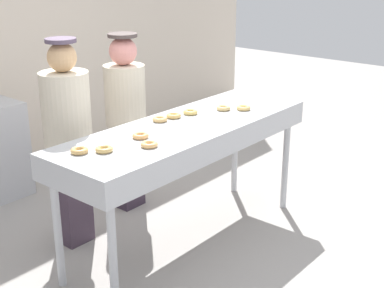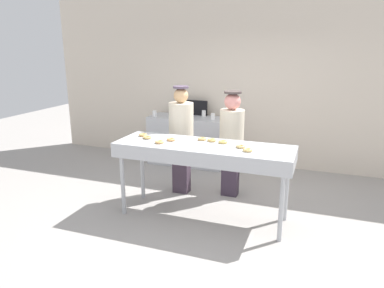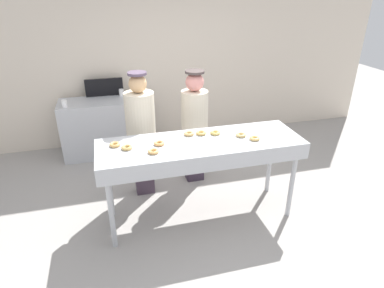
{
  "view_description": "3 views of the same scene",
  "coord_description": "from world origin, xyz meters",
  "px_view_note": "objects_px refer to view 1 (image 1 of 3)",
  "views": [
    {
      "loc": [
        -2.94,
        -2.52,
        2.22
      ],
      "look_at": [
        -0.17,
        -0.19,
        0.93
      ],
      "focal_mm": 50.35,
      "sensor_mm": 36.0,
      "label": 1
    },
    {
      "loc": [
        1.37,
        -4.15,
        2.21
      ],
      "look_at": [
        -0.13,
        -0.07,
        1.01
      ],
      "focal_mm": 33.55,
      "sensor_mm": 36.0,
      "label": 2
    },
    {
      "loc": [
        -0.93,
        -3.12,
        2.54
      ],
      "look_at": [
        -0.11,
        -0.04,
        1.0
      ],
      "focal_mm": 30.66,
      "sensor_mm": 36.0,
      "label": 3
    }
  ],
  "objects_px": {
    "glazed_donut_7": "(140,136)",
    "glazed_donut_8": "(80,151)",
    "glazed_donut_0": "(190,112)",
    "glazed_donut_1": "(174,116)",
    "fryer_conveyor": "(187,136)",
    "glazed_donut_5": "(244,108)",
    "worker_assistant": "(126,111)",
    "glazed_donut_2": "(223,108)",
    "glazed_donut_3": "(149,144)",
    "glazed_donut_4": "(160,119)",
    "glazed_donut_6": "(104,149)",
    "worker_baker": "(68,130)"
  },
  "relations": [
    {
      "from": "glazed_donut_3",
      "to": "glazed_donut_4",
      "type": "relative_size",
      "value": 1.0
    },
    {
      "from": "glazed_donut_7",
      "to": "worker_assistant",
      "type": "relative_size",
      "value": 0.07
    },
    {
      "from": "glazed_donut_0",
      "to": "glazed_donut_7",
      "type": "distance_m",
      "value": 0.68
    },
    {
      "from": "glazed_donut_7",
      "to": "glazed_donut_2",
      "type": "bearing_deg",
      "value": -1.21
    },
    {
      "from": "fryer_conveyor",
      "to": "worker_baker",
      "type": "relative_size",
      "value": 1.38
    },
    {
      "from": "fryer_conveyor",
      "to": "glazed_donut_6",
      "type": "relative_size",
      "value": 19.63
    },
    {
      "from": "fryer_conveyor",
      "to": "glazed_donut_6",
      "type": "distance_m",
      "value": 0.81
    },
    {
      "from": "glazed_donut_4",
      "to": "glazed_donut_8",
      "type": "xyz_separation_m",
      "value": [
        -0.84,
        -0.08,
        0.0
      ]
    },
    {
      "from": "glazed_donut_5",
      "to": "glazed_donut_6",
      "type": "height_order",
      "value": "same"
    },
    {
      "from": "glazed_donut_3",
      "to": "glazed_donut_7",
      "type": "bearing_deg",
      "value": 62.69
    },
    {
      "from": "fryer_conveyor",
      "to": "glazed_donut_5",
      "type": "bearing_deg",
      "value": -10.68
    },
    {
      "from": "glazed_donut_0",
      "to": "glazed_donut_4",
      "type": "xyz_separation_m",
      "value": [
        -0.3,
        0.05,
        0.0
      ]
    },
    {
      "from": "fryer_conveyor",
      "to": "worker_assistant",
      "type": "height_order",
      "value": "worker_assistant"
    },
    {
      "from": "glazed_donut_2",
      "to": "glazed_donut_4",
      "type": "height_order",
      "value": "same"
    },
    {
      "from": "glazed_donut_0",
      "to": "glazed_donut_4",
      "type": "relative_size",
      "value": 1.0
    },
    {
      "from": "glazed_donut_2",
      "to": "glazed_donut_6",
      "type": "xyz_separation_m",
      "value": [
        -1.28,
        0.01,
        0.0
      ]
    },
    {
      "from": "glazed_donut_6",
      "to": "worker_assistant",
      "type": "distance_m",
      "value": 1.27
    },
    {
      "from": "glazed_donut_1",
      "to": "glazed_donut_2",
      "type": "relative_size",
      "value": 1.0
    },
    {
      "from": "glazed_donut_3",
      "to": "glazed_donut_6",
      "type": "bearing_deg",
      "value": 148.12
    },
    {
      "from": "glazed_donut_0",
      "to": "glazed_donut_8",
      "type": "bearing_deg",
      "value": -178.88
    },
    {
      "from": "glazed_donut_7",
      "to": "glazed_donut_4",
      "type": "bearing_deg",
      "value": 23.91
    },
    {
      "from": "glazed_donut_7",
      "to": "glazed_donut_3",
      "type": "bearing_deg",
      "value": -117.31
    },
    {
      "from": "glazed_donut_0",
      "to": "glazed_donut_1",
      "type": "relative_size",
      "value": 1.0
    },
    {
      "from": "glazed_donut_4",
      "to": "glazed_donut_6",
      "type": "relative_size",
      "value": 1.0
    },
    {
      "from": "glazed_donut_1",
      "to": "glazed_donut_4",
      "type": "relative_size",
      "value": 1.0
    },
    {
      "from": "glazed_donut_4",
      "to": "fryer_conveyor",
      "type": "bearing_deg",
      "value": -66.71
    },
    {
      "from": "glazed_donut_4",
      "to": "glazed_donut_7",
      "type": "relative_size",
      "value": 1.0
    },
    {
      "from": "glazed_donut_2",
      "to": "glazed_donut_7",
      "type": "height_order",
      "value": "same"
    },
    {
      "from": "glazed_donut_1",
      "to": "glazed_donut_3",
      "type": "xyz_separation_m",
      "value": [
        -0.6,
        -0.32,
        0.0
      ]
    },
    {
      "from": "glazed_donut_7",
      "to": "glazed_donut_8",
      "type": "height_order",
      "value": "same"
    },
    {
      "from": "glazed_donut_8",
      "to": "glazed_donut_7",
      "type": "bearing_deg",
      "value": -10.97
    },
    {
      "from": "worker_baker",
      "to": "glazed_donut_2",
      "type": "bearing_deg",
      "value": 148.35
    },
    {
      "from": "glazed_donut_1",
      "to": "glazed_donut_5",
      "type": "relative_size",
      "value": 1.0
    },
    {
      "from": "glazed_donut_2",
      "to": "worker_baker",
      "type": "xyz_separation_m",
      "value": [
        -1.06,
        0.68,
        -0.07
      ]
    },
    {
      "from": "glazed_donut_3",
      "to": "worker_assistant",
      "type": "xyz_separation_m",
      "value": [
        0.7,
        0.98,
        -0.11
      ]
    },
    {
      "from": "glazed_donut_0",
      "to": "worker_assistant",
      "type": "relative_size",
      "value": 0.07
    },
    {
      "from": "glazed_donut_7",
      "to": "glazed_donut_1",
      "type": "bearing_deg",
      "value": 16.12
    },
    {
      "from": "glazed_donut_3",
      "to": "glazed_donut_5",
      "type": "xyz_separation_m",
      "value": [
        1.14,
        0.03,
        0.0
      ]
    },
    {
      "from": "glazed_donut_6",
      "to": "glazed_donut_8",
      "type": "xyz_separation_m",
      "value": [
        -0.12,
        0.1,
        0.0
      ]
    },
    {
      "from": "glazed_donut_0",
      "to": "glazed_donut_7",
      "type": "xyz_separation_m",
      "value": [
        -0.67,
        -0.11,
        0.0
      ]
    },
    {
      "from": "glazed_donut_4",
      "to": "glazed_donut_6",
      "type": "distance_m",
      "value": 0.74
    },
    {
      "from": "glazed_donut_8",
      "to": "worker_assistant",
      "type": "xyz_separation_m",
      "value": [
        1.08,
        0.72,
        -0.11
      ]
    },
    {
      "from": "glazed_donut_0",
      "to": "glazed_donut_6",
      "type": "distance_m",
      "value": 1.02
    },
    {
      "from": "glazed_donut_3",
      "to": "worker_assistant",
      "type": "height_order",
      "value": "worker_assistant"
    },
    {
      "from": "glazed_donut_1",
      "to": "glazed_donut_7",
      "type": "height_order",
      "value": "same"
    },
    {
      "from": "glazed_donut_0",
      "to": "glazed_donut_1",
      "type": "xyz_separation_m",
      "value": [
        -0.16,
        0.04,
        0.0
      ]
    },
    {
      "from": "glazed_donut_1",
      "to": "worker_assistant",
      "type": "bearing_deg",
      "value": 81.14
    },
    {
      "from": "glazed_donut_7",
      "to": "glazed_donut_0",
      "type": "bearing_deg",
      "value": 9.45
    },
    {
      "from": "glazed_donut_2",
      "to": "worker_baker",
      "type": "relative_size",
      "value": 0.07
    },
    {
      "from": "glazed_donut_4",
      "to": "glazed_donut_8",
      "type": "distance_m",
      "value": 0.84
    }
  ]
}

